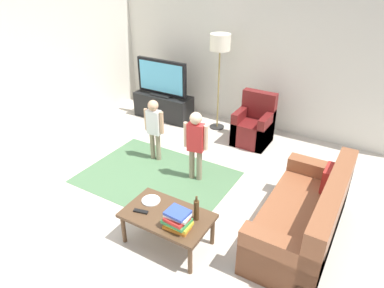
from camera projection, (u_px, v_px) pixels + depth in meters
ground at (169, 204)px, 4.71m from camera, size 7.80×7.80×0.00m
wall_back at (259, 56)px, 6.31m from camera, size 6.00×0.12×2.70m
wall_left at (7, 73)px, 5.40m from camera, size 0.12×6.00×2.70m
area_rug at (157, 177)px, 5.27m from camera, size 2.20×1.60×0.01m
tv_stand at (164, 106)px, 7.08m from camera, size 1.20×0.44×0.50m
tv at (162, 78)px, 6.77m from camera, size 1.10×0.28×0.71m
couch at (307, 219)px, 4.01m from camera, size 0.80×1.80×0.86m
armchair at (254, 127)px, 6.13m from camera, size 0.60×0.60×0.90m
floor_lamp at (220, 48)px, 6.05m from camera, size 0.36×0.36×1.78m
child_near_tv at (154, 125)px, 5.46m from camera, size 0.35×0.17×1.03m
child_center at (196, 140)px, 4.94m from camera, size 0.36×0.17×1.08m
coffee_table at (167, 218)px, 3.91m from camera, size 1.00×0.60×0.42m
book_stack at (177, 220)px, 3.65m from camera, size 0.30×0.24×0.21m
bottle at (196, 210)px, 3.76m from camera, size 0.06×0.06×0.31m
tv_remote at (141, 211)px, 3.92m from camera, size 0.18×0.09×0.02m
plate at (151, 200)px, 4.10m from camera, size 0.22×0.22×0.02m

